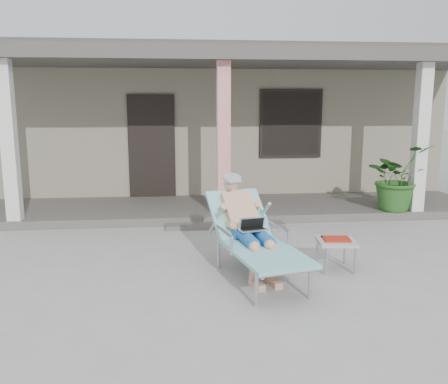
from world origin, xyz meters
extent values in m
plane|color=#9E9E99|center=(0.00, 0.00, 0.00)|extent=(60.00, 60.00, 0.00)
cube|color=gray|center=(0.00, 6.50, 1.50)|extent=(10.00, 5.00, 3.00)
cube|color=#474442|center=(0.00, 6.50, 3.15)|extent=(10.40, 5.40, 0.30)
cube|color=black|center=(-1.30, 3.97, 1.20)|extent=(0.95, 0.06, 2.10)
cube|color=black|center=(1.60, 3.97, 1.65)|extent=(1.20, 0.06, 1.30)
cube|color=black|center=(1.60, 3.96, 1.65)|extent=(1.32, 0.05, 1.42)
cube|color=#605B56|center=(0.00, 3.00, 0.07)|extent=(10.00, 2.00, 0.15)
cube|color=silver|center=(-3.50, 2.15, 1.45)|extent=(0.22, 0.22, 2.61)
cube|color=red|center=(0.00, 2.15, 1.45)|extent=(0.22, 0.22, 2.61)
cube|color=silver|center=(3.50, 2.15, 1.45)|extent=(0.22, 0.22, 2.61)
cube|color=#474442|center=(0.00, 3.00, 2.88)|extent=(10.00, 2.30, 0.24)
cube|color=#605B56|center=(0.00, 1.85, 0.04)|extent=(2.00, 0.30, 0.07)
cylinder|color=#B7B7BC|center=(-0.01, -1.33, 0.18)|extent=(0.04, 0.04, 0.37)
cylinder|color=#B7B7BC|center=(0.60, -1.19, 0.18)|extent=(0.04, 0.04, 0.37)
cylinder|color=#B7B7BC|center=(-0.29, -0.12, 0.18)|extent=(0.04, 0.04, 0.37)
cylinder|color=#B7B7BC|center=(0.31, 0.02, 0.18)|extent=(0.04, 0.04, 0.37)
cube|color=#B7B7BC|center=(0.19, -0.81, 0.38)|extent=(0.88, 1.32, 0.03)
cube|color=#84C0CC|center=(0.19, -0.81, 0.41)|extent=(0.98, 1.38, 0.04)
cube|color=#B7B7BC|center=(-0.01, 0.05, 0.62)|extent=(0.74, 0.70, 0.49)
cube|color=#84C0CC|center=(-0.01, 0.05, 0.65)|extent=(0.85, 0.79, 0.55)
cylinder|color=#9A9A9D|center=(-0.08, 0.32, 1.09)|extent=(0.29, 0.29, 0.13)
cube|color=silver|center=(0.09, -0.39, 0.58)|extent=(0.37, 0.30, 0.23)
cube|color=#A4A5A0|center=(1.18, -0.32, 0.37)|extent=(0.51, 0.51, 0.04)
cylinder|color=#B7B7BC|center=(0.99, -0.51, 0.17)|extent=(0.03, 0.03, 0.35)
cylinder|color=#B7B7BC|center=(1.36, -0.51, 0.17)|extent=(0.03, 0.03, 0.35)
cylinder|color=#B7B7BC|center=(0.99, -0.14, 0.17)|extent=(0.03, 0.03, 0.35)
cylinder|color=#B7B7BC|center=(1.36, -0.14, 0.17)|extent=(0.03, 0.03, 0.35)
cube|color=#A92112|center=(1.18, -0.32, 0.40)|extent=(0.35, 0.27, 0.03)
cube|color=black|center=(1.18, -0.21, 0.39)|extent=(0.32, 0.06, 0.03)
imported|color=#26591E|center=(3.16, 2.25, 0.75)|extent=(1.35, 1.27, 1.20)
camera|label=1|loc=(-0.80, -5.87, 2.07)|focal=38.00mm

